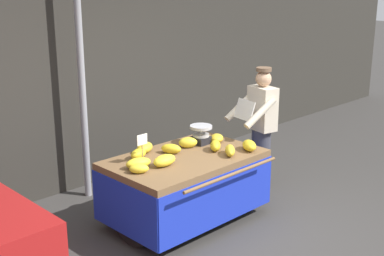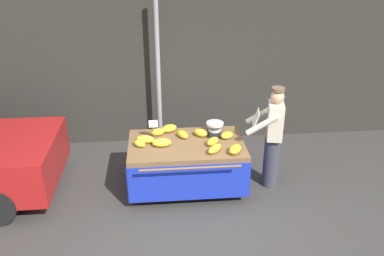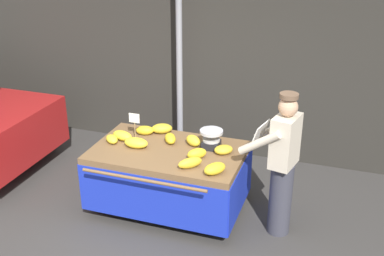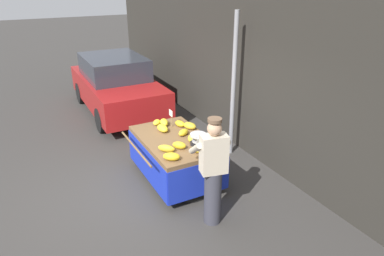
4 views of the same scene
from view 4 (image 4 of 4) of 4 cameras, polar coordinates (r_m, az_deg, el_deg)
The scene contains 19 objects.
ground_plane at distance 6.34m, azimuth -9.32°, elevation -10.09°, with size 60.00×60.00×0.00m, color #383533.
back_wall at distance 6.82m, azimuth 12.17°, elevation 9.55°, with size 16.00×0.24×3.78m, color #2D2B26.
street_pole at distance 7.01m, azimuth 6.79°, elevation 6.68°, with size 0.09×0.09×2.93m, color gray.
banana_cart at distance 6.31m, azimuth -2.77°, elevation -3.43°, with size 1.84×1.33×0.83m.
weighing_scale at distance 5.87m, azimuth 1.02°, elevation -2.01°, with size 0.28×0.28×0.24m.
price_sign at distance 6.61m, azimuth -3.47°, elevation 2.19°, with size 0.14×0.01×0.34m.
banana_bunch_0 at distance 6.31m, azimuth -1.41°, elevation -0.73°, with size 0.13×0.24×0.11m, color gold.
banana_bunch_1 at distance 5.71m, azimuth 1.02°, elevation -3.50°, with size 0.17×0.23×0.10m, color gold.
banana_bunch_2 at distance 6.79m, azimuth -5.78°, elevation 0.93°, with size 0.13×0.21×0.10m, color yellow.
banana_bunch_3 at distance 6.68m, azimuth -1.99°, elevation 0.73°, with size 0.14×0.23×0.12m, color gold.
banana_bunch_4 at distance 5.74m, azimuth -4.22°, elevation -3.35°, with size 0.11×0.29×0.12m, color gold.
banana_bunch_5 at distance 6.57m, azimuth -0.37°, elevation 0.38°, with size 0.17×0.27×0.13m, color gold.
banana_bunch_6 at distance 6.07m, azimuth -0.02°, elevation -1.64°, with size 0.14×0.23×0.13m, color yellow.
banana_bunch_7 at distance 6.49m, azimuth -4.85°, elevation -0.03°, with size 0.17×0.30×0.13m, color yellow.
banana_bunch_8 at distance 6.76m, azimuth -4.59°, elevation 0.94°, with size 0.15×0.29×0.12m, color yellow.
banana_bunch_9 at distance 5.82m, azimuth -2.10°, elevation -2.84°, with size 0.12×0.24×0.13m, color gold.
banana_bunch_10 at distance 5.48m, azimuth -3.38°, elevation -4.68°, with size 0.15×0.27×0.12m, color gold.
vendor_person at distance 5.12m, azimuth 3.46°, elevation -7.11°, with size 0.65×0.60×1.71m.
parked_car at distance 9.84m, azimuth -12.28°, elevation 6.94°, with size 3.90×1.75×1.51m.
Camera 4 is at (5.07, -1.53, 3.48)m, focal length 32.59 mm.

